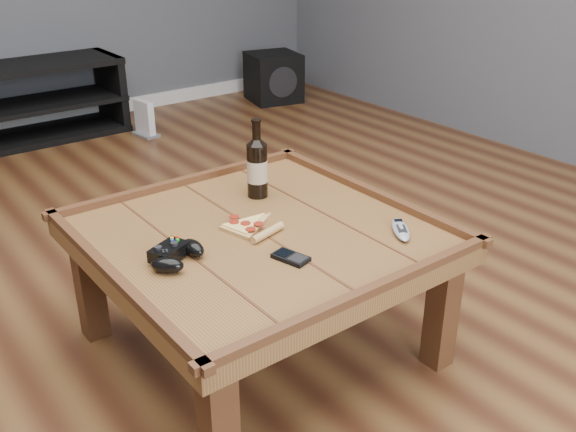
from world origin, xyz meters
TOP-DOWN VIEW (x-y plane):
  - ground at (0.00, 0.00)m, footprint 6.00×6.00m
  - baseboard at (0.00, 2.99)m, footprint 5.00×0.02m
  - coffee_table at (0.00, 0.00)m, footprint 1.03×1.03m
  - media_console at (0.00, 2.75)m, footprint 1.40×0.45m
  - beer_bottle at (0.16, 0.23)m, footprint 0.07×0.07m
  - game_controller at (-0.30, -0.02)m, footprint 0.19×0.17m
  - pizza_slice at (-0.02, 0.03)m, footprint 0.21×0.27m
  - smartphone at (-0.03, -0.21)m, footprint 0.08×0.12m
  - remote_control at (0.35, -0.28)m, footprint 0.13×0.16m
  - subwoofer at (1.94, 2.58)m, footprint 0.45×0.45m
  - game_console at (0.73, 2.38)m, footprint 0.13×0.20m

SIDE VIEW (x-z plane):
  - ground at x=0.00m, z-range 0.00..0.00m
  - baseboard at x=0.00m, z-range 0.00..0.10m
  - game_console at x=0.73m, z-range -0.01..0.23m
  - subwoofer at x=1.94m, z-range 0.00..0.37m
  - media_console at x=0.00m, z-range 0.00..0.50m
  - coffee_table at x=0.00m, z-range 0.15..0.63m
  - smartphone at x=-0.03m, z-range 0.45..0.46m
  - pizza_slice at x=-0.02m, z-range 0.45..0.47m
  - remote_control at x=0.35m, z-range 0.45..0.47m
  - game_controller at x=-0.30m, z-range 0.45..0.50m
  - beer_bottle at x=0.16m, z-range 0.42..0.70m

